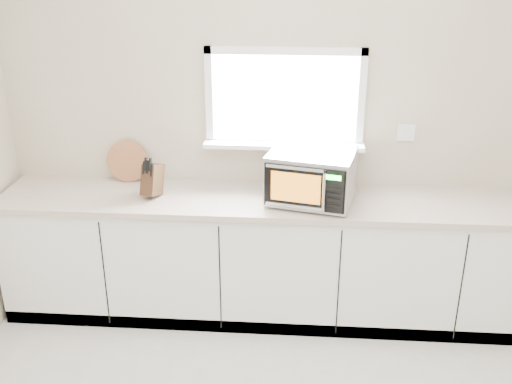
# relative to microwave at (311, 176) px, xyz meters

# --- Properties ---
(back_wall) EXTENTS (4.00, 0.17, 2.70)m
(back_wall) POSITION_rel_microwave_xyz_m (-0.19, 0.35, 0.26)
(back_wall) COLOR beige
(back_wall) RESTS_ON ground
(cabinets) EXTENTS (3.92, 0.60, 0.88)m
(cabinets) POSITION_rel_microwave_xyz_m (-0.20, 0.05, -0.67)
(cabinets) COLOR white
(cabinets) RESTS_ON ground
(countertop) EXTENTS (3.92, 0.64, 0.04)m
(countertop) POSITION_rel_microwave_xyz_m (-0.20, 0.04, -0.21)
(countertop) COLOR beige
(countertop) RESTS_ON cabinets
(microwave) EXTENTS (0.63, 0.54, 0.35)m
(microwave) POSITION_rel_microwave_xyz_m (0.00, 0.00, 0.00)
(microwave) COLOR black
(microwave) RESTS_ON countertop
(knife_block) EXTENTS (0.15, 0.22, 0.30)m
(knife_block) POSITION_rel_microwave_xyz_m (-1.08, 0.02, -0.06)
(knife_block) COLOR #3E2A16
(knife_block) RESTS_ON countertop
(cutting_board) EXTENTS (0.31, 0.07, 0.30)m
(cutting_board) POSITION_rel_microwave_xyz_m (-1.33, 0.29, -0.03)
(cutting_board) COLOR #AC6B42
(cutting_board) RESTS_ON countertop
(coffee_grinder) EXTENTS (0.15, 0.15, 0.23)m
(coffee_grinder) POSITION_rel_microwave_xyz_m (0.22, 0.04, -0.07)
(coffee_grinder) COLOR #B1B4B9
(coffee_grinder) RESTS_ON countertop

